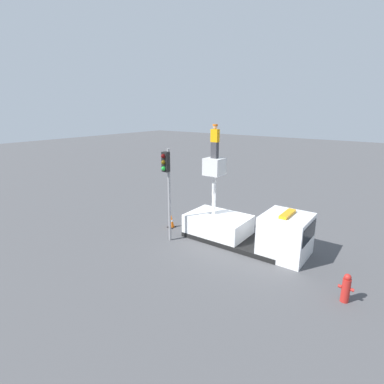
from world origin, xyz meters
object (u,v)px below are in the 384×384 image
at_px(worker, 215,141).
at_px(traffic_light_pole, 167,177).
at_px(traffic_cone_rear, 171,221).
at_px(bucket_truck, 247,229).
at_px(fire_hydrant, 346,288).

distance_m(worker, traffic_light_pole, 3.10).
bearing_deg(traffic_cone_rear, worker, 10.59).
xyz_separation_m(bucket_truck, traffic_light_pole, (-3.58, -2.08, 2.67)).
relative_size(worker, traffic_light_pole, 0.35).
bearing_deg(traffic_light_pole, bucket_truck, 30.19).
height_order(fire_hydrant, traffic_cone_rear, fire_hydrant).
distance_m(traffic_light_pole, traffic_cone_rear, 3.71).
bearing_deg(traffic_light_pole, fire_hydrant, -0.82).
height_order(worker, traffic_light_pole, worker).
relative_size(bucket_truck, traffic_cone_rear, 8.39).
height_order(traffic_light_pole, fire_hydrant, traffic_light_pole).
height_order(bucket_truck, traffic_cone_rear, bucket_truck).
distance_m(bucket_truck, traffic_cone_rear, 4.74).
relative_size(worker, traffic_cone_rear, 2.25).
bearing_deg(worker, traffic_cone_rear, -169.41).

